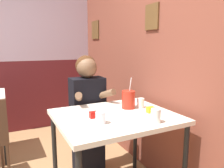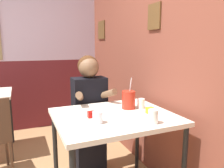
% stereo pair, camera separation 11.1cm
% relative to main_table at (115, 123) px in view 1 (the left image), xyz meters
% --- Properties ---
extents(brick_wall_right, '(0.08, 4.37, 2.70)m').
position_rel_main_table_xyz_m(brick_wall_right, '(0.58, 0.89, 0.65)').
color(brick_wall_right, brown).
rests_on(brick_wall_right, ground_plane).
extents(back_wall, '(5.56, 0.09, 2.70)m').
position_rel_main_table_xyz_m(back_wall, '(-0.75, 2.10, 0.65)').
color(back_wall, silver).
rests_on(back_wall, ground_plane).
extents(main_table, '(0.94, 0.80, 0.78)m').
position_rel_main_table_xyz_m(main_table, '(0.00, 0.00, 0.00)').
color(main_table, beige).
rests_on(main_table, ground_plane).
extents(person_seated, '(0.42, 0.41, 1.24)m').
position_rel_main_table_xyz_m(person_seated, '(-0.04, 0.54, -0.05)').
color(person_seated, black).
rests_on(person_seated, ground_plane).
extents(cocktail_pitcher, '(0.12, 0.12, 0.28)m').
position_rel_main_table_xyz_m(cocktail_pitcher, '(0.19, 0.11, 0.16)').
color(cocktail_pitcher, '#B22819').
rests_on(cocktail_pitcher, main_table).
extents(glass_near_pitcher, '(0.07, 0.07, 0.09)m').
position_rel_main_table_xyz_m(glass_near_pitcher, '(-0.19, -0.14, 0.12)').
color(glass_near_pitcher, silver).
rests_on(glass_near_pitcher, main_table).
extents(glass_center, '(0.07, 0.07, 0.10)m').
position_rel_main_table_xyz_m(glass_center, '(0.18, -0.30, 0.13)').
color(glass_center, silver).
rests_on(glass_center, main_table).
extents(glass_far_side, '(0.07, 0.07, 0.09)m').
position_rel_main_table_xyz_m(glass_far_side, '(0.29, 0.07, 0.12)').
color(glass_far_side, silver).
rests_on(glass_far_side, main_table).
extents(condiment_ketchup, '(0.06, 0.04, 0.05)m').
position_rel_main_table_xyz_m(condiment_ketchup, '(-0.19, 0.00, 0.10)').
color(condiment_ketchup, '#B7140F').
rests_on(condiment_ketchup, main_table).
extents(condiment_mustard, '(0.06, 0.04, 0.05)m').
position_rel_main_table_xyz_m(condiment_mustard, '(0.28, -0.09, 0.10)').
color(condiment_mustard, yellow).
rests_on(condiment_mustard, main_table).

